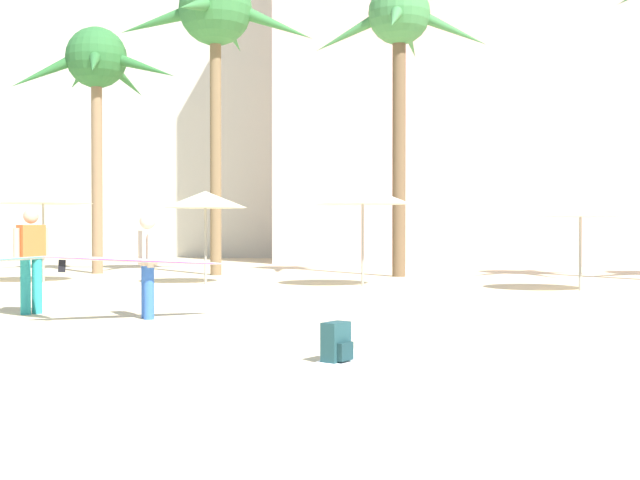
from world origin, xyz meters
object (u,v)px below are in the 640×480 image
Objects in this scene: cafe_umbrella_2 at (205,200)px; cafe_umbrella_3 at (363,195)px; cafe_umbrella_1 at (580,205)px; person_mid_left at (27,257)px; beach_towel at (408,360)px; person_mid_center at (144,261)px; palm_tree_far_left at (215,19)px; palm_tree_right at (97,69)px; cafe_umbrella_0 at (43,195)px; palm_tree_far_right at (399,34)px; backpack at (337,343)px.

cafe_umbrella_2 is 3.90m from cafe_umbrella_3.
cafe_umbrella_1 is 11.56m from person_mid_left.
cafe_umbrella_2 is (-8.79, 0.31, 0.19)m from cafe_umbrella_1.
cafe_umbrella_1 is at bearing 75.23° from beach_towel.
palm_tree_far_left is at bearing 70.08° from person_mid_center.
palm_tree_far_left reaches higher than person_mid_center.
palm_tree_right is 14.70m from cafe_umbrella_1.
person_mid_left is at bearing -92.47° from cafe_umbrella_2.
palm_tree_far_left reaches higher than beach_towel.
palm_tree_far_left is 17.48m from beach_towel.
cafe_umbrella_1 is at bearing 0.40° from cafe_umbrella_0.
cafe_umbrella_3 is at bearing 176.22° from cafe_umbrella_1.
person_mid_left is (-4.63, -11.35, -5.90)m from palm_tree_far_right.
palm_tree_far_left reaches higher than backpack.
palm_tree_far_left is 3.67× the size of cafe_umbrella_3.
palm_tree_far_left is 13.25m from person_mid_center.
backpack is at bearing -107.93° from cafe_umbrella_1.
cafe_umbrella_2 is (4.15, 0.40, -0.13)m from cafe_umbrella_0.
backpack is at bearing -158.28° from beach_towel.
cafe_umbrella_3 is 8.58m from person_mid_left.
palm_tree_far_left is 3.39× the size of person_mid_left.
cafe_umbrella_1 is 11.23m from backpack.
palm_tree_far_left is 11.88m from cafe_umbrella_1.
cafe_umbrella_1 is at bearing -2.03° from cafe_umbrella_2.
backpack is (6.36, -14.46, -7.20)m from palm_tree_far_left.
palm_tree_right reaches higher than person_mid_center.
cafe_umbrella_0 is (0.58, -4.02, -3.92)m from palm_tree_right.
cafe_umbrella_3 is at bearing -95.82° from palm_tree_far_right.
backpack is 0.17× the size of person_mid_center.
cafe_umbrella_1 is at bearing -43.85° from palm_tree_far_right.
beach_towel is at bearing -104.77° from cafe_umbrella_1.
cafe_umbrella_2 is at bearing -37.42° from palm_tree_right.
palm_tree_far_left is at bearing 116.47° from beach_towel.
palm_tree_right is (-3.75, 0.03, -1.28)m from palm_tree_far_left.
palm_tree_far_left reaches higher than palm_tree_right.
cafe_umbrella_1 is (9.77, -3.90, -5.52)m from palm_tree_far_left.
cafe_umbrella_2 is 0.93× the size of person_mid_center.
palm_tree_far_left is 3.85× the size of cafe_umbrella_2.
cafe_umbrella_1 reaches higher than backpack.
cafe_umbrella_1 is 0.94× the size of cafe_umbrella_3.
palm_tree_far_right is at bearing 136.15° from cafe_umbrella_1.
person_mid_center is (-3.59, 3.27, 0.69)m from backpack.
palm_tree_right reaches higher than cafe_umbrella_3.
cafe_umbrella_0 is 14.60m from beach_towel.
cafe_umbrella_3 reaches higher than cafe_umbrella_1.
cafe_umbrella_1 reaches higher than beach_towel.
cafe_umbrella_2 is (0.98, -3.58, -5.33)m from palm_tree_far_left.
person_mid_left is at bearing 153.16° from beach_towel.
person_mid_center is at bearing 162.46° from backpack.
cafe_umbrella_2 is 1.32× the size of beach_towel.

